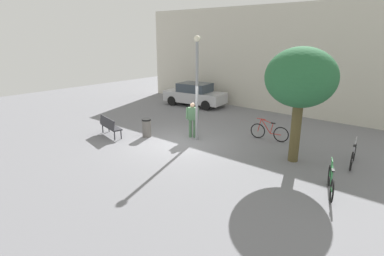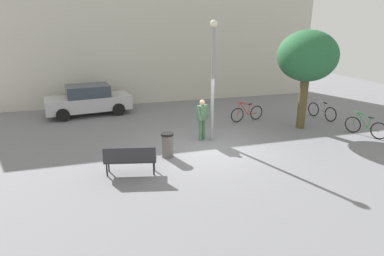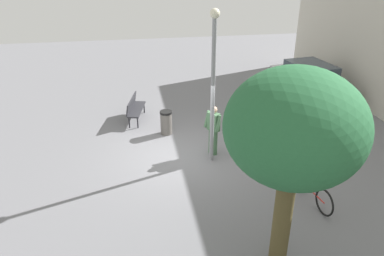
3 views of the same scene
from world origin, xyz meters
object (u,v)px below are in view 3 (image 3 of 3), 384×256
Objects in this scene: plaza_tree at (294,129)px; trash_bin at (166,122)px; bicycle_red at (311,189)px; park_bench at (134,107)px; person_by_lamppost at (213,127)px; lamppost at (213,77)px; parked_car_silver at (309,80)px.

plaza_tree is 7.29m from trash_bin.
bicycle_red is 5.73m from trash_bin.
bicycle_red is (6.09, 4.40, -0.16)m from park_bench.
bicycle_red is 2.04× the size of trash_bin.
person_by_lamppost is 2.24m from trash_bin.
lamppost is at bearing -174.28° from plaza_tree.
bicycle_red is 0.41× the size of parked_car_silver.
plaza_tree is (4.45, 0.45, 0.43)m from lamppost.
parked_car_silver is 7.28m from trash_bin.
parked_car_silver is (-4.76, 5.57, -1.96)m from lamppost.
lamppost is 1.06× the size of parked_car_silver.
lamppost is 1.08× the size of plaza_tree.
person_by_lamppost reaches higher than park_bench.
person_by_lamppost is (-0.37, 0.13, -1.77)m from lamppost.
bicycle_red is (2.95, 1.99, -0.58)m from person_by_lamppost.
lamppost is at bearing 33.00° from park_bench.
person_by_lamppost is 1.00× the size of park_bench.
person_by_lamppost is at bearing -51.08° from parked_car_silver.
lamppost is 4.08m from bicycle_red.
plaza_tree is at bearing 5.72° from lamppost.
park_bench is 1.89× the size of trash_bin.
trash_bin is (-2.10, -1.20, -2.29)m from lamppost.
bicycle_red reaches higher than park_bench.
bicycle_red is at bearing 35.36° from trash_bin.
person_by_lamppost is 0.93× the size of bicycle_red.
parked_car_silver is at bearing 150.92° from plaza_tree.
bicycle_red is at bearing 39.48° from lamppost.
park_bench is at bearing -161.09° from plaza_tree.
plaza_tree is 10.81m from parked_car_silver.
bicycle_red is (2.57, 2.12, -2.35)m from lamppost.
plaza_tree is at bearing -29.08° from parked_car_silver.
person_by_lamppost reaches higher than parked_car_silver.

